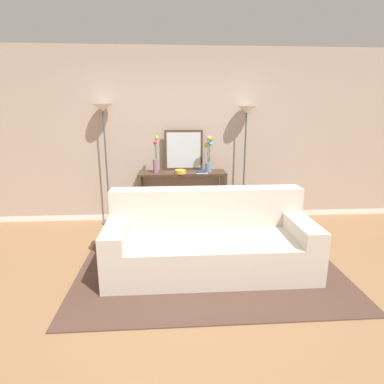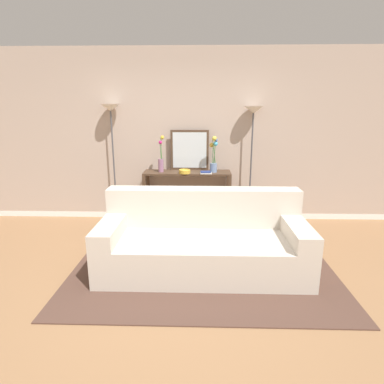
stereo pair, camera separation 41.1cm
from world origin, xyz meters
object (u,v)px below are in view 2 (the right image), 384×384
(wall_mirror, at_px, (190,150))
(vase_short_flowers, at_px, (214,157))
(floor_lamp_left, at_px, (112,131))
(fruit_bowl, at_px, (185,171))
(book_stack, at_px, (206,173))
(vase_tall_flowers, at_px, (161,158))
(couch, at_px, (203,243))
(floor_lamp_right, at_px, (252,133))
(book_row_under_console, at_px, (161,219))
(console_table, at_px, (187,188))

(wall_mirror, relative_size, vase_short_flowers, 1.13)
(floor_lamp_left, height_order, wall_mirror, floor_lamp_left)
(fruit_bowl, bearing_deg, book_stack, -1.69)
(vase_tall_flowers, xyz_separation_m, fruit_bowl, (0.37, -0.10, -0.18))
(couch, distance_m, floor_lamp_right, 2.11)
(couch, distance_m, book_stack, 1.48)
(floor_lamp_left, relative_size, fruit_bowl, 10.71)
(vase_short_flowers, bearing_deg, book_row_under_console, 178.59)
(wall_mirror, xyz_separation_m, vase_short_flowers, (0.38, -0.19, -0.08))
(wall_mirror, relative_size, book_row_under_console, 2.64)
(wall_mirror, bearing_deg, book_stack, -50.20)
(console_table, bearing_deg, vase_short_flowers, -2.92)
(book_stack, bearing_deg, wall_mirror, 129.80)
(vase_tall_flowers, relative_size, vase_short_flowers, 1.01)
(console_table, relative_size, book_row_under_console, 5.67)
(floor_lamp_left, xyz_separation_m, book_row_under_console, (0.73, -0.09, -1.41))
(floor_lamp_right, distance_m, vase_tall_flowers, 1.46)
(couch, relative_size, wall_mirror, 3.64)
(console_table, xyz_separation_m, fruit_bowl, (-0.03, -0.13, 0.29))
(vase_short_flowers, xyz_separation_m, book_stack, (-0.12, -0.12, -0.22))
(floor_lamp_left, relative_size, floor_lamp_right, 1.02)
(fruit_bowl, bearing_deg, vase_tall_flowers, 164.12)
(book_stack, bearing_deg, vase_short_flowers, 44.56)
(wall_mirror, height_order, vase_short_flowers, wall_mirror)
(couch, xyz_separation_m, book_stack, (0.04, 1.37, 0.55))
(floor_lamp_right, xyz_separation_m, book_stack, (-0.71, -0.23, -0.58))
(book_row_under_console, bearing_deg, vase_short_flowers, -1.41)
(couch, bearing_deg, vase_short_flowers, 83.81)
(book_row_under_console, bearing_deg, console_table, -0.00)
(floor_lamp_right, height_order, vase_tall_flowers, floor_lamp_right)
(console_table, xyz_separation_m, book_row_under_console, (-0.44, 0.00, -0.53))
(console_table, distance_m, floor_lamp_left, 1.47)
(floor_lamp_right, relative_size, book_row_under_console, 7.69)
(wall_mirror, bearing_deg, couch, -82.75)
(vase_short_flowers, bearing_deg, floor_lamp_right, 10.85)
(floor_lamp_left, distance_m, book_row_under_console, 1.59)
(console_table, distance_m, wall_mirror, 0.60)
(couch, relative_size, vase_short_flowers, 4.11)
(couch, bearing_deg, vase_tall_flowers, 113.50)
(floor_lamp_left, bearing_deg, vase_short_flowers, -4.11)
(floor_lamp_left, bearing_deg, floor_lamp_right, 0.00)
(vase_tall_flowers, bearing_deg, floor_lamp_right, 4.79)
(fruit_bowl, bearing_deg, wall_mirror, 77.73)
(vase_tall_flowers, xyz_separation_m, book_stack, (0.69, -0.11, -0.19))
(book_stack, bearing_deg, fruit_bowl, 178.31)
(console_table, height_order, vase_tall_flowers, vase_tall_flowers)
(floor_lamp_right, xyz_separation_m, vase_short_flowers, (-0.59, -0.11, -0.36))
(wall_mirror, distance_m, fruit_bowl, 0.42)
(wall_mirror, bearing_deg, fruit_bowl, -102.27)
(floor_lamp_right, relative_size, fruit_bowl, 10.53)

